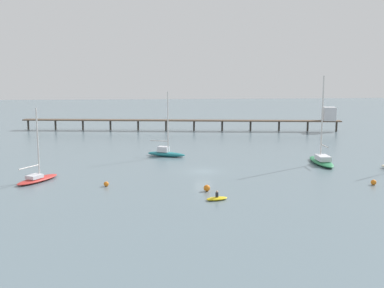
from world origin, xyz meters
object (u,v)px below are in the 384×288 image
Objects in this scene: dinghy_yellow at (217,198)px; sailboat_red at (37,178)px; pier at (225,119)px; mooring_buoy_mid at (207,188)px; sailboat_green at (322,159)px; sailboat_teal at (166,152)px; mooring_buoy_far at (106,184)px; mooring_buoy_near at (374,182)px.

sailboat_red is at bearing 153.52° from dinghy_yellow.
mooring_buoy_mid is (-12.50, -60.86, -2.72)m from pier.
sailboat_green reaches higher than dinghy_yellow.
sailboat_teal is 26.95m from sailboat_green.
sailboat_teal reaches higher than mooring_buoy_mid.
sailboat_green is at bearing -79.33° from pier.
pier is at bearing 66.05° from mooring_buoy_far.
dinghy_yellow is (-20.34, -19.85, -0.54)m from sailboat_green.
sailboat_teal is 1.15× the size of sailboat_red.
pier is 28.94× the size of dinghy_yellow.
dinghy_yellow is 3.92× the size of mooring_buoy_near.
sailboat_red is at bearing -123.31° from pier.
sailboat_teal is at bearing 159.27° from sailboat_green.
mooring_buoy_far is at bearing -111.96° from sailboat_teal.
mooring_buoy_mid reaches higher than mooring_buoy_near.
sailboat_teal reaches higher than sailboat_red.
mooring_buoy_mid is (-0.67, 4.13, 0.20)m from dinghy_yellow.
sailboat_red is 23.79m from mooring_buoy_mid.
mooring_buoy_near is at bearing -7.91° from sailboat_red.
sailboat_red is 15.15× the size of mooring_buoy_far.
mooring_buoy_near is (26.78, -24.08, -0.40)m from sailboat_teal.
mooring_buoy_mid is at bearing -143.19° from sailboat_green.
pier is 99.50× the size of mooring_buoy_mid.
dinghy_yellow reaches higher than mooring_buoy_far.
sailboat_red is at bearing -135.94° from sailboat_teal.
mooring_buoy_near is at bearing -41.96° from sailboat_teal.
pier reaches higher than mooring_buoy_mid.
mooring_buoy_mid is at bearing -16.14° from mooring_buoy_far.
mooring_buoy_far is (-8.68, -21.53, -0.43)m from sailboat_teal.
pier is at bearing 64.87° from sailboat_teal.
mooring_buoy_far is at bearing -160.51° from sailboat_green.
mooring_buoy_near is at bearing -83.81° from sailboat_green.
sailboat_teal is 0.81× the size of sailboat_green.
sailboat_red is 12.28× the size of mooring_buoy_mid.
mooring_buoy_far is 35.55m from mooring_buoy_near.
mooring_buoy_far is at bearing -21.01° from sailboat_red.
dinghy_yellow reaches higher than mooring_buoy_near.
dinghy_yellow reaches higher than mooring_buoy_mid.
dinghy_yellow is at bearing -26.48° from sailboat_red.
sailboat_teal is 25.61m from mooring_buoy_mid.
mooring_buoy_mid reaches higher than mooring_buoy_far.
sailboat_red is at bearing 158.99° from mooring_buoy_far.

